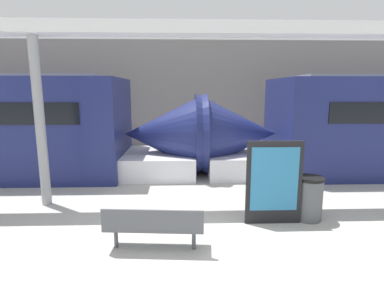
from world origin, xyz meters
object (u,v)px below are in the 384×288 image
trash_bin (309,198)px  poster_board (274,182)px  support_column_near (40,123)px  bench_near (154,225)px

trash_bin → poster_board: 0.93m
trash_bin → poster_board: bearing=-167.7°
trash_bin → support_column_near: (-5.95, 1.04, 1.50)m
bench_near → trash_bin: trash_bin is taller
bench_near → poster_board: bearing=27.5°
support_column_near → bench_near: bearing=-38.6°
bench_near → support_column_near: size_ratio=0.44×
bench_near → poster_board: 2.59m
bench_near → support_column_near: support_column_near is taller
bench_near → trash_bin: 3.38m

